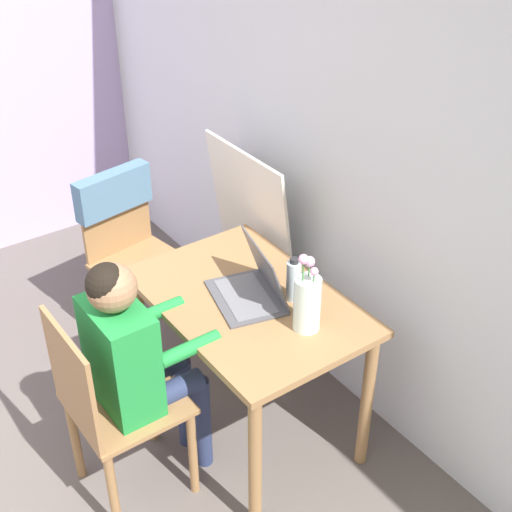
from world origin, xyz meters
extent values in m
cube|color=silver|center=(0.00, 2.23, 1.25)|extent=(6.40, 0.05, 2.50)
cube|color=olive|center=(-0.09, 1.68, 0.69)|extent=(0.96, 0.65, 0.03)
cylinder|color=olive|center=(-0.52, 1.41, 0.34)|extent=(0.05, 0.05, 0.67)
cylinder|color=olive|center=(0.34, 1.41, 0.34)|extent=(0.05, 0.05, 0.67)
cylinder|color=olive|center=(-0.52, 1.96, 0.34)|extent=(0.05, 0.05, 0.67)
cylinder|color=olive|center=(0.34, 1.96, 0.34)|extent=(0.05, 0.05, 0.67)
cube|color=olive|center=(-0.10, 1.14, 0.44)|extent=(0.40, 0.40, 0.02)
cube|color=olive|center=(-0.10, 0.94, 0.66)|extent=(0.38, 0.02, 0.42)
cylinder|color=olive|center=(0.06, 1.31, 0.22)|extent=(0.04, 0.04, 0.43)
cylinder|color=olive|center=(-0.28, 1.30, 0.22)|extent=(0.04, 0.04, 0.43)
cylinder|color=olive|center=(0.07, 0.97, 0.22)|extent=(0.04, 0.04, 0.43)
cylinder|color=olive|center=(-0.27, 0.96, 0.22)|extent=(0.04, 0.04, 0.43)
cube|color=olive|center=(-0.89, 1.62, 0.44)|extent=(0.46, 0.46, 0.02)
cube|color=olive|center=(-1.08, 1.59, 0.66)|extent=(0.08, 0.38, 0.42)
cylinder|color=olive|center=(-0.69, 1.48, 0.22)|extent=(0.04, 0.04, 0.43)
cylinder|color=olive|center=(-0.75, 1.82, 0.22)|extent=(0.04, 0.04, 0.43)
cylinder|color=olive|center=(-1.03, 1.42, 0.22)|extent=(0.04, 0.04, 0.43)
cylinder|color=olive|center=(-1.09, 1.76, 0.22)|extent=(0.04, 0.04, 0.43)
cube|color=slate|center=(-1.08, 1.59, 0.78)|extent=(0.14, 0.40, 0.20)
cube|color=#1E8438|center=(-0.10, 1.14, 0.67)|extent=(0.31, 0.18, 0.43)
sphere|color=#936B4C|center=(-0.10, 1.14, 0.98)|extent=(0.17, 0.17, 0.17)
sphere|color=black|center=(-0.10, 1.12, 1.00)|extent=(0.15, 0.15, 0.15)
cylinder|color=navy|center=(-0.04, 1.28, 0.47)|extent=(0.09, 0.28, 0.09)
cylinder|color=navy|center=(-0.17, 1.27, 0.47)|extent=(0.09, 0.28, 0.09)
cylinder|color=navy|center=(-0.04, 1.42, 0.23)|extent=(0.07, 0.07, 0.45)
cylinder|color=navy|center=(-0.18, 1.41, 0.23)|extent=(0.07, 0.07, 0.45)
cylinder|color=#1E8438|center=(0.02, 1.35, 0.69)|extent=(0.06, 0.24, 0.06)
cylinder|color=#1E8438|center=(-0.24, 1.34, 0.69)|extent=(0.06, 0.24, 0.06)
cube|color=#4C4C51|center=(-0.10, 1.68, 0.71)|extent=(0.37, 0.31, 0.01)
cube|color=slate|center=(-0.10, 1.68, 0.71)|extent=(0.32, 0.23, 0.00)
cube|color=#4C4C51|center=(-0.08, 1.75, 0.83)|extent=(0.34, 0.16, 0.23)
cube|color=black|center=(-0.08, 1.76, 0.83)|extent=(0.30, 0.14, 0.20)
cylinder|color=silver|center=(0.18, 1.75, 0.81)|extent=(0.10, 0.10, 0.22)
cylinder|color=#3D7A38|center=(0.20, 1.76, 0.86)|extent=(0.01, 0.01, 0.22)
sphere|color=#EA9EC6|center=(0.20, 1.76, 0.96)|extent=(0.03, 0.03, 0.03)
cylinder|color=#3D7A38|center=(0.16, 1.77, 0.86)|extent=(0.01, 0.01, 0.23)
sphere|color=#EA9EC6|center=(0.16, 1.77, 0.98)|extent=(0.04, 0.04, 0.04)
cylinder|color=#3D7A38|center=(0.17, 1.73, 0.88)|extent=(0.01, 0.01, 0.26)
sphere|color=#EA9EC6|center=(0.17, 1.73, 1.01)|extent=(0.04, 0.04, 0.04)
cylinder|color=silver|center=(0.01, 1.83, 0.79)|extent=(0.06, 0.06, 0.17)
cylinder|color=#262628|center=(0.01, 1.83, 0.88)|extent=(0.03, 0.03, 0.02)
cube|color=silver|center=(-0.62, 2.09, 0.52)|extent=(0.59, 0.16, 1.05)
camera|label=1|loc=(1.76, 0.40, 2.36)|focal=50.00mm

